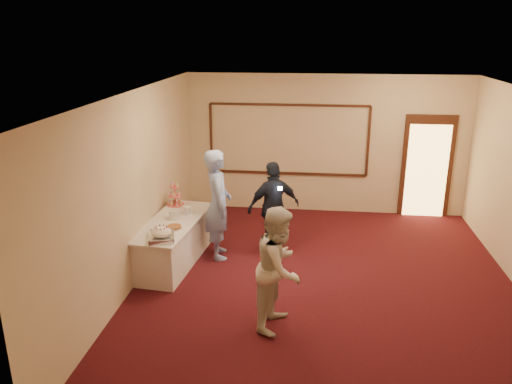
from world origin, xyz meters
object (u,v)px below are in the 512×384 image
cupcake_stand (175,196)px  plate_stack_a (174,215)px  buffet_table (174,242)px  plate_stack_b (188,210)px  man (218,204)px  woman (279,268)px  guest (274,207)px  tart (174,227)px  pavlova_tray (161,234)px

cupcake_stand → plate_stack_a: cupcake_stand is taller
plate_stack_a → buffet_table: bearing=-93.5°
cupcake_stand → plate_stack_b: size_ratio=2.78×
man → woman: size_ratio=1.14×
guest → buffet_table: bearing=-3.2°
plate_stack_a → guest: guest is taller
woman → buffet_table: bearing=63.2°
buffet_table → man: bearing=26.6°
plate_stack_b → man: size_ratio=0.09×
plate_stack_b → tart: size_ratio=0.65×
man → tart: bearing=124.0°
man → buffet_table: bearing=101.4°
tart → plate_stack_a: bearing=105.5°
plate_stack_a → guest: bearing=20.7°
man → woman: man is taller
pavlova_tray → plate_stack_b: pavlova_tray is taller
buffet_table → plate_stack_a: plate_stack_a is taller
plate_stack_b → guest: bearing=13.6°
woman → pavlova_tray: bearing=78.1°
cupcake_stand → plate_stack_a: 0.74m
pavlova_tray → cupcake_stand: bearing=97.8°
buffet_table → plate_stack_b: size_ratio=12.69×
pavlova_tray → plate_stack_a: size_ratio=3.03×
pavlova_tray → tart: bearing=79.3°
man → woman: 2.39m
cupcake_stand → guest: bearing=-2.6°
guest → cupcake_stand: bearing=-29.4°
man → guest: 1.02m
tart → guest: bearing=34.6°
plate_stack_a → guest: 1.77m
man → woman: (1.22, -2.05, -0.12)m
plate_stack_b → buffet_table: bearing=-115.1°
guest → tart: bearing=7.7°
pavlova_tray → man: (0.68, 1.12, 0.12)m
pavlova_tray → woman: 2.11m
man → guest: bearing=-83.9°
tart → guest: (1.54, 1.06, 0.04)m
tart → woman: size_ratio=0.15×
woman → guest: woman is taller
pavlova_tray → plate_stack_a: bearing=92.6°
plate_stack_b → man: bearing=-0.8°
cupcake_stand → plate_stack_b: (0.34, -0.44, -0.10)m
pavlova_tray → man: bearing=58.8°
plate_stack_b → woman: 2.72m
man → guest: (0.94, 0.37, -0.14)m
plate_stack_a → guest: (1.66, 0.63, -0.02)m
woman → guest: size_ratio=1.02×
pavlova_tray → guest: guest is taller
cupcake_stand → man: (0.89, -0.45, 0.03)m
plate_stack_b → guest: 1.54m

